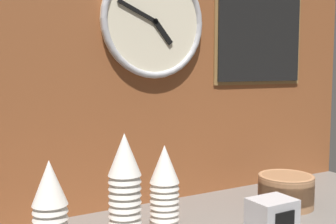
# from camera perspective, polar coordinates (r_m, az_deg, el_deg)

# --- Properties ---
(wall_tiled_back) EXTENTS (1.60, 0.03, 1.05)m
(wall_tiled_back) POSITION_cam_1_polar(r_m,az_deg,el_deg) (1.34, -1.20, 10.12)
(wall_tiled_back) COLOR brown
(wall_tiled_back) RESTS_ON ground_plane
(cup_stack_center) EXTENTS (0.08, 0.08, 0.23)m
(cup_stack_center) POSITION_cam_1_polar(r_m,az_deg,el_deg) (1.12, -0.48, -10.29)
(cup_stack_center) COLOR white
(cup_stack_center) RESTS_ON ground_plane
(cup_stack_center_left) EXTENTS (0.08, 0.08, 0.28)m
(cup_stack_center_left) POSITION_cam_1_polar(r_m,az_deg,el_deg) (1.00, -5.87, -10.70)
(cup_stack_center_left) COLOR white
(cup_stack_center_left) RESTS_ON ground_plane
(cup_stack_left) EXTENTS (0.08, 0.08, 0.23)m
(cup_stack_left) POSITION_cam_1_polar(r_m,az_deg,el_deg) (0.98, -15.67, -12.86)
(cup_stack_left) COLOR white
(cup_stack_left) RESTS_ON ground_plane
(bowl_stack_right) EXTENTS (0.17, 0.17, 0.10)m
(bowl_stack_right) POSITION_cam_1_polar(r_m,az_deg,el_deg) (1.37, 15.67, -10.10)
(bowl_stack_right) COLOR #996B47
(bowl_stack_right) RESTS_ON ground_plane
(wall_clock) EXTENTS (0.34, 0.03, 0.34)m
(wall_clock) POSITION_cam_1_polar(r_m,az_deg,el_deg) (1.30, -1.91, 12.15)
(wall_clock) COLOR beige
(menu_board) EXTENTS (0.40, 0.01, 0.52)m
(menu_board) POSITION_cam_1_polar(r_m,az_deg,el_deg) (1.57, 12.43, 13.18)
(menu_board) COLOR olive
(napkin_dispenser) EXTENTS (0.11, 0.09, 0.09)m
(napkin_dispenser) POSITION_cam_1_polar(r_m,az_deg,el_deg) (1.15, 13.91, -13.59)
(napkin_dispenser) COLOR #B7B7BC
(napkin_dispenser) RESTS_ON ground_plane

